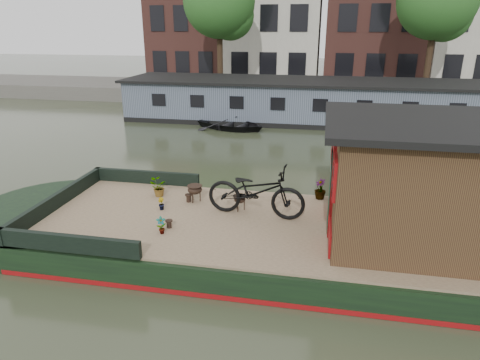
% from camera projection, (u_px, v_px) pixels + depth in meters
% --- Properties ---
extents(ground, '(120.00, 120.00, 0.00)m').
position_uv_depth(ground, '(307.00, 254.00, 9.40)').
color(ground, '#2A311F').
rests_on(ground, ground).
extents(houseboat_hull, '(14.01, 4.02, 0.60)m').
position_uv_depth(houseboat_hull, '(247.00, 238.00, 9.54)').
color(houseboat_hull, black).
rests_on(houseboat_hull, ground).
extents(houseboat_deck, '(11.80, 3.80, 0.05)m').
position_uv_depth(houseboat_deck, '(308.00, 229.00, 9.18)').
color(houseboat_deck, '#917A5A').
rests_on(houseboat_deck, houseboat_hull).
extents(bow_bulwark, '(3.00, 4.00, 0.35)m').
position_uv_depth(bow_bulwark, '(91.00, 202.00, 10.03)').
color(bow_bulwark, black).
rests_on(bow_bulwark, houseboat_deck).
extents(cabin, '(4.00, 3.50, 2.42)m').
position_uv_depth(cabin, '(425.00, 180.00, 8.36)').
color(cabin, black).
rests_on(cabin, houseboat_deck).
extents(bicycle, '(2.31, 1.00, 1.18)m').
position_uv_depth(bicycle, '(256.00, 191.00, 9.58)').
color(bicycle, black).
rests_on(bicycle, houseboat_deck).
extents(potted_plant_a, '(0.24, 0.22, 0.38)m').
position_uv_depth(potted_plant_a, '(161.00, 225.00, 8.84)').
color(potted_plant_a, '#993A2B').
rests_on(potted_plant_a, houseboat_deck).
extents(potted_plant_b, '(0.21, 0.20, 0.29)m').
position_uv_depth(potted_plant_b, '(161.00, 204.00, 10.02)').
color(potted_plant_b, maroon).
rests_on(potted_plant_b, houseboat_deck).
extents(potted_plant_c, '(0.50, 0.46, 0.46)m').
position_uv_depth(potted_plant_c, '(158.00, 188.00, 10.78)').
color(potted_plant_c, maroon).
rests_on(potted_plant_c, houseboat_deck).
extents(potted_plant_d, '(0.40, 0.40, 0.51)m').
position_uv_depth(potted_plant_d, '(320.00, 189.00, 10.62)').
color(potted_plant_d, '#9F3D2B').
rests_on(potted_plant_d, houseboat_deck).
extents(brazier_front, '(0.40, 0.40, 0.36)m').
position_uv_depth(brazier_front, '(240.00, 203.00, 9.98)').
color(brazier_front, black).
rests_on(brazier_front, houseboat_deck).
extents(brazier_rear, '(0.45, 0.45, 0.42)m').
position_uv_depth(brazier_rear, '(195.00, 193.00, 10.47)').
color(brazier_rear, black).
rests_on(brazier_rear, houseboat_deck).
extents(bollard_port, '(0.17, 0.17, 0.19)m').
position_uv_depth(bollard_port, '(189.00, 198.00, 10.49)').
color(bollard_port, black).
rests_on(bollard_port, houseboat_deck).
extents(bollard_stbd, '(0.16, 0.16, 0.18)m').
position_uv_depth(bollard_stbd, '(169.00, 224.00, 9.13)').
color(bollard_stbd, black).
rests_on(bollard_stbd, houseboat_deck).
extents(dinghy, '(4.02, 3.44, 0.70)m').
position_uv_depth(dinghy, '(232.00, 122.00, 20.63)').
color(dinghy, black).
rests_on(dinghy, ground).
extents(far_houseboat, '(20.40, 4.40, 2.11)m').
position_uv_depth(far_houseboat, '(321.00, 103.00, 21.98)').
color(far_houseboat, slate).
rests_on(far_houseboat, ground).
extents(quay, '(60.00, 6.00, 0.90)m').
position_uv_depth(quay, '(322.00, 94.00, 28.16)').
color(quay, '#47443F').
rests_on(quay, ground).
extents(tree_left, '(4.40, 4.40, 7.40)m').
position_uv_depth(tree_left, '(222.00, 5.00, 26.12)').
color(tree_left, '#332316').
rests_on(tree_left, quay).
extents(tree_right, '(4.40, 4.40, 7.40)m').
position_uv_depth(tree_right, '(439.00, 3.00, 23.87)').
color(tree_right, '#332316').
rests_on(tree_right, quay).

